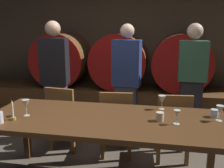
{
  "coord_description": "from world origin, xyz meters",
  "views": [
    {
      "loc": [
        0.72,
        -2.3,
        1.64
      ],
      "look_at": [
        0.18,
        0.53,
        0.99
      ],
      "focal_mm": 40.47,
      "sensor_mm": 36.0,
      "label": 1
    }
  ],
  "objects_px": {
    "dining_table": "(105,124)",
    "guest_left": "(55,80)",
    "chair_right": "(173,124)",
    "cup_center": "(160,117)",
    "cup_right": "(214,113)",
    "wine_glass_center_left": "(162,100)",
    "guest_right": "(191,83)",
    "wine_barrel_center": "(120,61)",
    "wine_barrel_left": "(62,60)",
    "chair_left": "(64,115)",
    "candle_center": "(13,114)",
    "wine_glass_far_left": "(26,104)",
    "wine_barrel_right": "(181,63)",
    "chair_center": "(116,120)",
    "wine_glass_center_right": "(177,114)",
    "guest_center": "(127,84)",
    "wine_glass_far_right": "(220,110)"
  },
  "relations": [
    {
      "from": "wine_glass_center_left",
      "to": "cup_right",
      "type": "relative_size",
      "value": 1.97
    },
    {
      "from": "wine_glass_far_left",
      "to": "wine_glass_center_left",
      "type": "relative_size",
      "value": 1.08
    },
    {
      "from": "guest_left",
      "to": "cup_center",
      "type": "bearing_deg",
      "value": 138.96
    },
    {
      "from": "wine_glass_far_left",
      "to": "cup_center",
      "type": "distance_m",
      "value": 1.33
    },
    {
      "from": "wine_barrel_center",
      "to": "chair_right",
      "type": "height_order",
      "value": "wine_barrel_center"
    },
    {
      "from": "wine_barrel_center",
      "to": "guest_left",
      "type": "xyz_separation_m",
      "value": [
        -0.75,
        -1.17,
        -0.14
      ]
    },
    {
      "from": "wine_barrel_right",
      "to": "chair_center",
      "type": "bearing_deg",
      "value": -119.02
    },
    {
      "from": "wine_barrel_left",
      "to": "wine_glass_far_right",
      "type": "distance_m",
      "value": 3.21
    },
    {
      "from": "wine_glass_center_right",
      "to": "guest_center",
      "type": "bearing_deg",
      "value": 117.48
    },
    {
      "from": "dining_table",
      "to": "guest_center",
      "type": "distance_m",
      "value": 1.16
    },
    {
      "from": "candle_center",
      "to": "dining_table",
      "type": "bearing_deg",
      "value": 14.72
    },
    {
      "from": "wine_barrel_center",
      "to": "chair_center",
      "type": "height_order",
      "value": "wine_barrel_center"
    },
    {
      "from": "wine_barrel_left",
      "to": "wine_barrel_center",
      "type": "xyz_separation_m",
      "value": [
        1.11,
        0.0,
        0.0
      ]
    },
    {
      "from": "guest_right",
      "to": "wine_glass_far_right",
      "type": "bearing_deg",
      "value": 96.59
    },
    {
      "from": "chair_center",
      "to": "wine_glass_far_left",
      "type": "xyz_separation_m",
      "value": [
        -0.79,
        -0.76,
        0.4
      ]
    },
    {
      "from": "candle_center",
      "to": "cup_right",
      "type": "bearing_deg",
      "value": 13.05
    },
    {
      "from": "guest_left",
      "to": "cup_right",
      "type": "distance_m",
      "value": 2.2
    },
    {
      "from": "chair_left",
      "to": "wine_barrel_left",
      "type": "bearing_deg",
      "value": -60.46
    },
    {
      "from": "wine_barrel_right",
      "to": "dining_table",
      "type": "height_order",
      "value": "wine_barrel_right"
    },
    {
      "from": "wine_barrel_center",
      "to": "chair_center",
      "type": "distance_m",
      "value": 1.67
    },
    {
      "from": "guest_left",
      "to": "chair_center",
      "type": "bearing_deg",
      "value": 151.83
    },
    {
      "from": "wine_barrel_left",
      "to": "chair_left",
      "type": "relative_size",
      "value": 1.14
    },
    {
      "from": "chair_left",
      "to": "candle_center",
      "type": "bearing_deg",
      "value": 89.95
    },
    {
      "from": "guest_left",
      "to": "wine_glass_far_left",
      "type": "xyz_separation_m",
      "value": [
        0.18,
        -1.15,
        -0.0
      ]
    },
    {
      "from": "chair_left",
      "to": "guest_left",
      "type": "distance_m",
      "value": 0.57
    },
    {
      "from": "chair_right",
      "to": "cup_center",
      "type": "distance_m",
      "value": 0.76
    },
    {
      "from": "wine_glass_center_left",
      "to": "cup_center",
      "type": "height_order",
      "value": "wine_glass_center_left"
    },
    {
      "from": "guest_left",
      "to": "guest_center",
      "type": "distance_m",
      "value": 1.03
    },
    {
      "from": "chair_center",
      "to": "guest_left",
      "type": "xyz_separation_m",
      "value": [
        -0.97,
        0.39,
        0.4
      ]
    },
    {
      "from": "chair_left",
      "to": "cup_center",
      "type": "height_order",
      "value": "chair_left"
    },
    {
      "from": "wine_glass_far_left",
      "to": "wine_glass_center_right",
      "type": "height_order",
      "value": "wine_glass_far_left"
    },
    {
      "from": "candle_center",
      "to": "wine_glass_center_right",
      "type": "relative_size",
      "value": 1.47
    },
    {
      "from": "chair_left",
      "to": "cup_right",
      "type": "relative_size",
      "value": 11.3
    },
    {
      "from": "guest_right",
      "to": "wine_barrel_center",
      "type": "bearing_deg",
      "value": -37.47
    },
    {
      "from": "guest_center",
      "to": "cup_right",
      "type": "height_order",
      "value": "guest_center"
    },
    {
      "from": "guest_left",
      "to": "wine_barrel_right",
      "type": "bearing_deg",
      "value": -153.57
    },
    {
      "from": "dining_table",
      "to": "guest_left",
      "type": "height_order",
      "value": "guest_left"
    },
    {
      "from": "wine_barrel_right",
      "to": "chair_right",
      "type": "distance_m",
      "value": 1.66
    },
    {
      "from": "wine_glass_center_left",
      "to": "chair_left",
      "type": "bearing_deg",
      "value": 163.88
    },
    {
      "from": "wine_barrel_right",
      "to": "chair_center",
      "type": "relative_size",
      "value": 1.14
    },
    {
      "from": "wine_glass_center_left",
      "to": "cup_center",
      "type": "xyz_separation_m",
      "value": [
        -0.02,
        -0.36,
        -0.07
      ]
    },
    {
      "from": "wine_glass_far_left",
      "to": "wine_glass_center_left",
      "type": "xyz_separation_m",
      "value": [
        1.34,
        0.47,
        -0.01
      ]
    },
    {
      "from": "wine_barrel_left",
      "to": "cup_center",
      "type": "bearing_deg",
      "value": -50.08
    },
    {
      "from": "wine_glass_far_left",
      "to": "wine_glass_far_right",
      "type": "bearing_deg",
      "value": 6.4
    },
    {
      "from": "guest_center",
      "to": "cup_center",
      "type": "xyz_separation_m",
      "value": [
        0.47,
        -1.14,
        -0.05
      ]
    },
    {
      "from": "guest_center",
      "to": "guest_right",
      "type": "xyz_separation_m",
      "value": [
        0.9,
        0.16,
        0.01
      ]
    },
    {
      "from": "wine_glass_far_left",
      "to": "wine_glass_far_right",
      "type": "xyz_separation_m",
      "value": [
        1.87,
        0.21,
        -0.02
      ]
    },
    {
      "from": "wine_barrel_left",
      "to": "wine_glass_far_left",
      "type": "xyz_separation_m",
      "value": [
        0.54,
        -2.33,
        -0.15
      ]
    },
    {
      "from": "guest_center",
      "to": "wine_glass_center_right",
      "type": "distance_m",
      "value": 1.35
    },
    {
      "from": "guest_left",
      "to": "wine_glass_center_left",
      "type": "xyz_separation_m",
      "value": [
        1.52,
        -0.69,
        -0.01
      ]
    }
  ]
}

